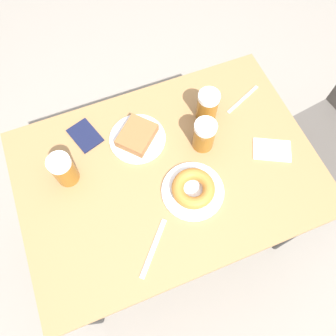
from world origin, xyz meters
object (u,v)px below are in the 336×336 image
knife (153,248)px  passport_near_edge (85,135)px  plate_with_donut (193,189)px  beer_mug_left (207,106)px  beer_mug_right (64,170)px  beer_mug_center (204,135)px  fork (243,99)px  plate_with_cake (137,137)px  napkin_folded (272,150)px

knife → passport_near_edge: passport_near_edge is taller
plate_with_donut → beer_mug_left: size_ratio=1.65×
plate_with_donut → passport_near_edge: plate_with_donut is taller
beer_mug_right → knife: size_ratio=0.82×
beer_mug_left → passport_near_edge: (-0.09, -0.46, -0.06)m
beer_mug_center → fork: size_ratio=0.78×
beer_mug_right → passport_near_edge: bearing=145.0°
plate_with_cake → beer_mug_right: bearing=-78.8°
plate_with_donut → beer_mug_right: 0.44m
knife → napkin_folded: bearing=108.0°
beer_mug_right → plate_with_donut: bearing=61.3°
beer_mug_left → fork: beer_mug_left is taller
plate_with_cake → plate_with_donut: bearing=22.2°
beer_mug_center → napkin_folded: size_ratio=0.81×
plate_with_donut → passport_near_edge: 0.45m
passport_near_edge → beer_mug_right: bearing=-35.0°
beer_mug_left → fork: bearing=95.2°
napkin_folded → passport_near_edge: 0.70m
beer_mug_right → passport_near_edge: size_ratio=0.89×
plate_with_cake → plate_with_donut: plate_with_donut is taller
fork → passport_near_edge: 0.63m
beer_mug_left → beer_mug_center: 0.12m
plate_with_donut → napkin_folded: size_ratio=1.34×
beer_mug_left → knife: bearing=-42.5°
beer_mug_center → knife: bearing=-46.2°
beer_mug_right → knife: beer_mug_right is taller
plate_with_donut → fork: bearing=129.8°
passport_near_edge → fork: bearing=83.5°
plate_with_donut → napkin_folded: (-0.04, 0.33, -0.02)m
beer_mug_center → beer_mug_right: bearing=-96.1°
plate_with_cake → fork: (-0.02, 0.45, -0.02)m
napkin_folded → knife: bearing=-72.0°
plate_with_cake → passport_near_edge: bearing=-115.8°
beer_mug_center → beer_mug_right: same height
plate_with_cake → plate_with_donut: (0.27, 0.11, 0.00)m
knife → passport_near_edge: size_ratio=1.08×
beer_mug_center → knife: 0.42m
napkin_folded → plate_with_donut: bearing=-83.1°
napkin_folded → fork: bearing=179.2°
beer_mug_center → plate_with_cake: bearing=-116.4°
beer_mug_left → knife: size_ratio=0.82×
plate_with_cake → beer_mug_right: 0.29m
plate_with_cake → beer_mug_center: 0.25m
knife → passport_near_edge: 0.49m
plate_with_donut → beer_mug_center: bearing=145.7°
fork → beer_mug_center: bearing=-61.9°
plate_with_cake → beer_mug_left: 0.28m
passport_near_edge → beer_mug_center: bearing=63.8°
beer_mug_center → passport_near_edge: beer_mug_center is taller
napkin_folded → knife: napkin_folded is taller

